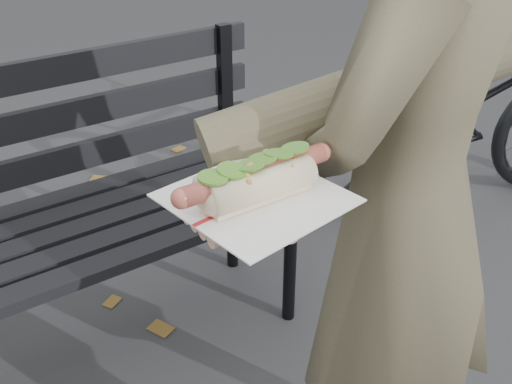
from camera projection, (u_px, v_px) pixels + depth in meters
park_bench at (25, 213)px, 1.54m from camera, size 1.50×0.44×0.88m
bicycle at (441, 110)px, 2.39m from camera, size 1.70×1.08×0.84m
person at (405, 212)px, 1.06m from camera, size 0.66×0.53×1.56m
held_hotdog at (341, 117)px, 0.84m from camera, size 0.62×0.30×0.20m
fallen_leaves at (172, 383)px, 1.72m from camera, size 4.31×3.20×0.00m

